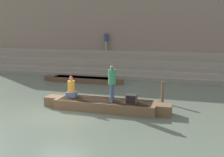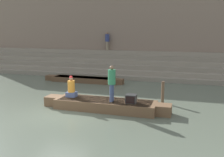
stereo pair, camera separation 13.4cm
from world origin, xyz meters
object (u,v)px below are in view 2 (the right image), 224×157
Objects in this scene: person_rowing at (71,88)px; moored_boat_shore at (84,79)px; rowboat_main at (105,105)px; person_standing at (112,81)px; person_on_steps at (107,40)px; mooring_post at (163,92)px; tv_set at (131,99)px.

person_rowing is 0.18× the size of moored_boat_shore.
rowboat_main is 3.67× the size of person_standing.
person_on_steps is at bearing 84.57° from moored_boat_shore.
moored_boat_shore is 5.64m from person_on_steps.
person_on_steps is (0.41, 4.85, 2.86)m from moored_boat_shore.
moored_boat_shore is (-1.91, 6.17, -0.75)m from person_rowing.
mooring_post is at bearing 52.72° from person_standing.
person_rowing is 6.50m from moored_boat_shore.
person_on_steps reaches higher than person_standing.
person_rowing is at bearing -177.17° from person_standing.
person_standing is 7.81m from moored_boat_shore.
person_standing is 3.31m from mooring_post.
mooring_post reaches higher than moored_boat_shore.
person_standing is at bearing 5.64° from person_rowing.
tv_set is (1.37, -0.13, 0.45)m from rowboat_main.
mooring_post is at bearing 56.30° from tv_set.
rowboat_main is 7.38m from moored_boat_shore.
rowboat_main is 5.41× the size of mooring_post.
person_standing is at bearing 174.83° from person_on_steps.
mooring_post is 0.73× the size of person_on_steps.
person_on_steps reaches higher than person_rowing.
rowboat_main is 2.06m from person_rowing.
person_rowing is 3.33m from tv_set.
rowboat_main is 1.04× the size of moored_boat_shore.
tv_set is 8.30m from moored_boat_shore.
person_rowing is 5.02m from mooring_post.
person_on_steps is at bearing 109.57° from person_rowing.
moored_boat_shore is at bearing 119.03° from person_rowing.
mooring_post is at bearing 38.48° from rowboat_main.
tv_set is at bearing 179.21° from person_on_steps.
moored_boat_shore is 7.79m from mooring_post.
tv_set is (0.99, -0.01, -0.83)m from person_standing.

